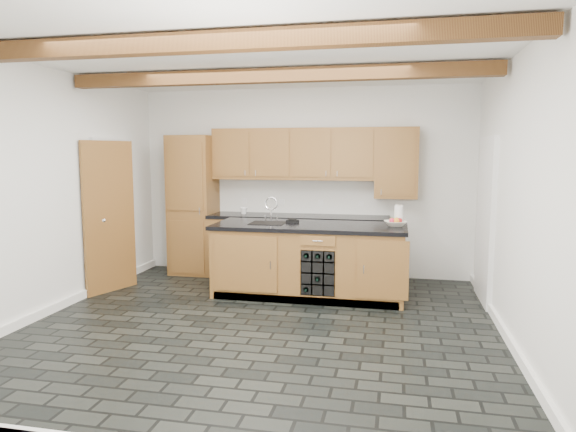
# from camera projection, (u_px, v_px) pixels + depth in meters

# --- Properties ---
(ground) EXTENTS (5.00, 5.00, 0.00)m
(ground) POSITION_uv_depth(u_px,v_px,m) (261.00, 326.00, 5.49)
(ground) COLOR black
(ground) RESTS_ON ground
(room_shell) EXTENTS (5.01, 5.00, 5.00)m
(room_shell) POSITION_uv_depth(u_px,v_px,m) (265.00, 181.00, 5.84)
(room_shell) COLOR white
(room_shell) RESTS_ON ground
(back_cabinetry) EXTENTS (3.65, 0.62, 2.20)m
(back_cabinetry) POSITION_uv_depth(u_px,v_px,m) (275.00, 211.00, 7.62)
(back_cabinetry) COLOR brown
(back_cabinetry) RESTS_ON ground
(island) EXTENTS (2.48, 0.96, 0.93)m
(island) POSITION_uv_depth(u_px,v_px,m) (309.00, 260.00, 6.62)
(island) COLOR brown
(island) RESTS_ON ground
(faucet) EXTENTS (0.45, 0.40, 0.34)m
(faucet) POSITION_uv_depth(u_px,v_px,m) (269.00, 220.00, 6.72)
(faucet) COLOR black
(faucet) RESTS_ON island
(kitchen_scale) EXTENTS (0.17, 0.10, 0.05)m
(kitchen_scale) POSITION_uv_depth(u_px,v_px,m) (292.00, 221.00, 6.75)
(kitchen_scale) COLOR black
(kitchen_scale) RESTS_ON island
(fruit_bowl) EXTENTS (0.33, 0.33, 0.07)m
(fruit_bowl) POSITION_uv_depth(u_px,v_px,m) (395.00, 224.00, 6.41)
(fruit_bowl) COLOR beige
(fruit_bowl) RESTS_ON island
(fruit_cluster) EXTENTS (0.16, 0.17, 0.07)m
(fruit_cluster) POSITION_uv_depth(u_px,v_px,m) (395.00, 221.00, 6.40)
(fruit_cluster) COLOR #AC1719
(fruit_cluster) RESTS_ON fruit_bowl
(paper_towel) EXTENTS (0.11, 0.11, 0.26)m
(paper_towel) POSITION_uv_depth(u_px,v_px,m) (399.00, 215.00, 6.48)
(paper_towel) COLOR white
(paper_towel) RESTS_ON island
(mug) EXTENTS (0.13, 0.13, 0.10)m
(mug) POSITION_uv_depth(u_px,v_px,m) (244.00, 211.00, 7.68)
(mug) COLOR white
(mug) RESTS_ON back_cabinetry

